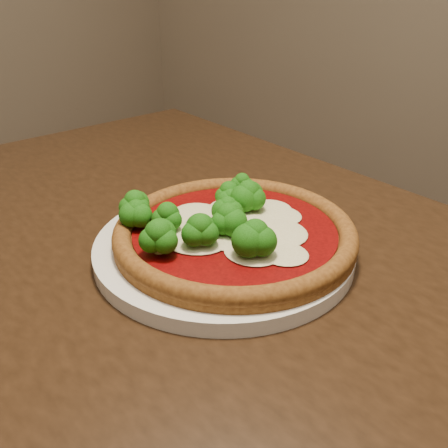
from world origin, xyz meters
The scene contains 3 objects.
dining_table centered at (-0.21, 0.17, 0.65)m, with size 1.42×1.01×0.75m.
plate centered at (-0.26, 0.21, 0.76)m, with size 0.31×0.31×0.02m, color white.
pizza centered at (-0.25, 0.21, 0.78)m, with size 0.29×0.29×0.06m.
Camera 1 is at (0.04, -0.21, 1.06)m, focal length 40.00 mm.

